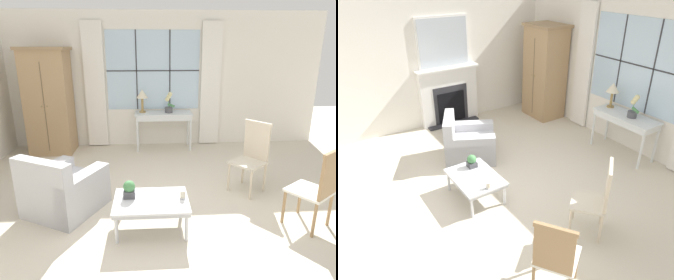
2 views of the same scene
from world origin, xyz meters
The scene contains 12 objects.
ground_plane centered at (0.00, 0.00, 0.00)m, with size 14.00×14.00×0.00m, color beige.
wall_back_windowed centered at (0.00, 3.02, 1.40)m, with size 7.20×0.14×2.80m.
armoire centered at (-2.08, 2.63, 1.05)m, with size 0.91×0.70×2.09m.
console_table centered at (0.20, 2.70, 0.69)m, with size 1.18×0.49×0.78m.
table_lamp centered at (-0.24, 2.76, 1.14)m, with size 0.24×0.24×0.48m.
potted_orchid centered at (0.31, 2.70, 0.95)m, with size 0.21×0.17×0.43m.
armchair_upholstered centered at (-1.24, 0.21, 0.28)m, with size 1.12×1.15×0.83m.
side_chair_wooden centered at (1.42, 0.67, 0.59)m, with size 0.62×0.62×1.05m.
accent_chair_wooden centered at (1.85, -0.40, 0.57)m, with size 0.61×0.61×1.01m.
coffee_table centered at (-0.10, -0.27, 0.34)m, with size 0.88×0.64×0.38m.
potted_plant_small centered at (-0.36, -0.18, 0.48)m, with size 0.14×0.14×0.21m.
pillar_candle centered at (0.27, -0.26, 0.42)m, with size 0.09×0.09×0.11m.
Camera 1 is at (-0.11, -3.42, 2.10)m, focal length 32.00 mm.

